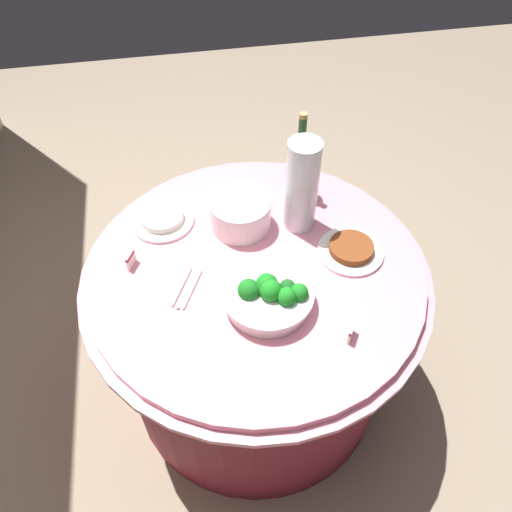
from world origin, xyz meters
name	(u,v)px	position (x,y,z in m)	size (l,w,h in m)	color
ground_plane	(256,377)	(0.00, 0.00, 0.00)	(6.00, 6.00, 0.00)	gray
buffet_table	(256,328)	(0.00, 0.00, 0.38)	(1.16, 1.16, 0.74)	maroon
broccoli_bowl	(268,295)	(-0.16, -0.01, 0.78)	(0.28, 0.28, 0.12)	white
plate_stack	(240,214)	(0.20, 0.02, 0.80)	(0.21, 0.21, 0.11)	white
wine_bottle	(300,164)	(0.33, -0.22, 0.87)	(0.07, 0.07, 0.34)	#16431C
decorative_fruit_vase	(301,190)	(0.17, -0.19, 0.89)	(0.11, 0.11, 0.34)	silver
serving_tongs	(186,290)	(-0.06, 0.23, 0.74)	(0.16, 0.11, 0.01)	silver
food_plate_stir_fry	(350,249)	(0.00, -0.32, 0.76)	(0.22, 0.22, 0.04)	white
food_plate_rice	(162,219)	(0.26, 0.29, 0.76)	(0.22, 0.22, 0.04)	white
label_placard_front	(131,259)	(0.08, 0.40, 0.77)	(0.05, 0.03, 0.05)	white
label_placard_mid	(352,331)	(-0.32, -0.22, 0.77)	(0.05, 0.03, 0.05)	white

